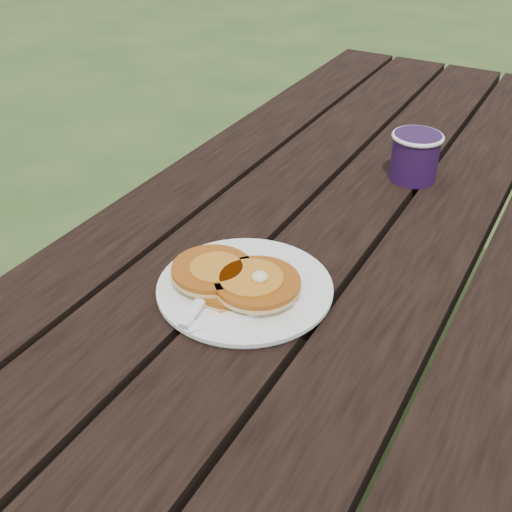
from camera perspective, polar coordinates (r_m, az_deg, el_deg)
The scene contains 7 objects.
ground at distance 1.62m, azimuth 5.99°, elevation -19.62°, with size 60.00×60.00×0.00m, color #2F451D.
picnic_table at distance 1.35m, azimuth 6.91°, elevation -10.28°, with size 1.36×1.80×0.75m.
plate at distance 0.91m, azimuth -0.99°, elevation -2.93°, with size 0.24×0.24×0.01m, color white.
pancake_stack at distance 0.90m, azimuth -1.82°, elevation -2.04°, with size 0.19×0.12×0.04m.
knife at distance 0.86m, azimuth -0.40°, elevation -4.94°, with size 0.02×0.18×0.01m, color white.
fork at distance 0.87m, azimuth -4.95°, elevation -4.03°, with size 0.03×0.16×0.01m, color white, non-canonical shape.
coffee_cup at distance 1.23m, azimuth 13.98°, elevation 8.83°, with size 0.09×0.09×0.09m.
Camera 1 is at (0.33, -0.91, 1.30)m, focal length 45.00 mm.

